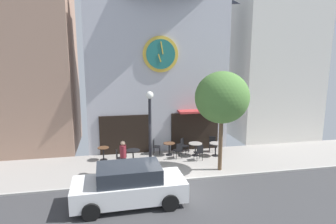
{
  "coord_description": "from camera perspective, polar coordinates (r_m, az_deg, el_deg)",
  "views": [
    {
      "loc": [
        -2.78,
        -12.07,
        5.61
      ],
      "look_at": [
        0.09,
        2.21,
        2.83
      ],
      "focal_mm": 30.69,
      "sensor_mm": 36.0,
      "label": 1
    }
  ],
  "objects": [
    {
      "name": "cafe_table_leftmost",
      "position": [
        15.56,
        -6.95,
        -8.24
      ],
      "size": [
        0.75,
        0.75,
        0.76
      ],
      "color": "black",
      "rests_on": "ground_plane"
    },
    {
      "name": "cafe_chair_mid_row",
      "position": [
        16.96,
        -2.53,
        -6.64
      ],
      "size": [
        0.5,
        0.5,
        0.9
      ],
      "color": "black",
      "rests_on": "ground_plane"
    },
    {
      "name": "ground_plane",
      "position": [
        12.81,
        2.44,
        -15.3
      ],
      "size": [
        26.5,
        10.69,
        0.13
      ],
      "color": "gray"
    },
    {
      "name": "neighbor_building_right",
      "position": [
        22.1,
        19.78,
        11.42
      ],
      "size": [
        5.65,
        4.98,
        12.18
      ],
      "color": "silver",
      "rests_on": "ground_plane"
    },
    {
      "name": "cafe_chair_curbside",
      "position": [
        16.0,
        6.18,
        -7.78
      ],
      "size": [
        0.47,
        0.47,
        0.9
      ],
      "color": "black",
      "rests_on": "ground_plane"
    },
    {
      "name": "cafe_chair_by_entrance",
      "position": [
        16.23,
        2.1,
        -7.45
      ],
      "size": [
        0.49,
        0.49,
        0.9
      ],
      "color": "black",
      "rests_on": "ground_plane"
    },
    {
      "name": "cafe_table_center_left",
      "position": [
        16.39,
        -12.71,
        -7.71
      ],
      "size": [
        0.62,
        0.62,
        0.73
      ],
      "color": "black",
      "rests_on": "ground_plane"
    },
    {
      "name": "parked_car_white",
      "position": [
        11.54,
        -7.71,
        -14.16
      ],
      "size": [
        4.35,
        2.11,
        1.55
      ],
      "color": "white",
      "rests_on": "ground_plane"
    },
    {
      "name": "neighbor_building_left",
      "position": [
        19.6,
        -28.35,
        11.18
      ],
      "size": [
        6.75,
        4.6,
        12.34
      ],
      "color": "#9E7A66",
      "rests_on": "ground_plane"
    },
    {
      "name": "cafe_chair_near_tree",
      "position": [
        17.67,
        8.81,
        -6.04
      ],
      "size": [
        0.5,
        0.5,
        0.9
      ],
      "color": "black",
      "rests_on": "ground_plane"
    },
    {
      "name": "pedestrian_maroon",
      "position": [
        14.22,
        -8.86,
        -8.84
      ],
      "size": [
        0.44,
        0.44,
        1.67
      ],
      "color": "#2D2D38",
      "rests_on": "ground_plane"
    },
    {
      "name": "cafe_chair_corner",
      "position": [
        15.26,
        -9.76,
        -8.82
      ],
      "size": [
        0.44,
        0.44,
        0.9
      ],
      "color": "black",
      "rests_on": "ground_plane"
    },
    {
      "name": "street_tree",
      "position": [
        14.16,
        10.71,
        2.8
      ],
      "size": [
        2.68,
        2.41,
        4.97
      ],
      "color": "brown",
      "rests_on": "ground_plane"
    },
    {
      "name": "cafe_table_rightmost",
      "position": [
        16.87,
        9.44,
        -6.81
      ],
      "size": [
        0.72,
        0.72,
        0.77
      ],
      "color": "black",
      "rests_on": "ground_plane"
    },
    {
      "name": "cafe_table_center",
      "position": [
        16.77,
        5.46,
        -6.82
      ],
      "size": [
        0.78,
        0.78,
        0.74
      ],
      "color": "black",
      "rests_on": "ground_plane"
    },
    {
      "name": "clock_building",
      "position": [
        18.03,
        -2.24,
        11.48
      ],
      "size": [
        8.48,
        3.95,
        11.25
      ],
      "color": "#B2B2BC",
      "rests_on": "ground_plane"
    },
    {
      "name": "cafe_table_center_right",
      "position": [
        16.8,
        0.23,
        -6.91
      ],
      "size": [
        0.67,
        0.67,
        0.72
      ],
      "color": "black",
      "rests_on": "ground_plane"
    },
    {
      "name": "cafe_chair_left_end",
      "position": [
        17.13,
        3.08,
        -6.46
      ],
      "size": [
        0.57,
        0.57,
        0.9
      ],
      "color": "black",
      "rests_on": "ground_plane"
    },
    {
      "name": "street_lamp",
      "position": [
        13.73,
        -3.58,
        -4.18
      ],
      "size": [
        0.36,
        0.36,
        4.07
      ],
      "color": "black",
      "rests_on": "ground_plane"
    }
  ]
}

